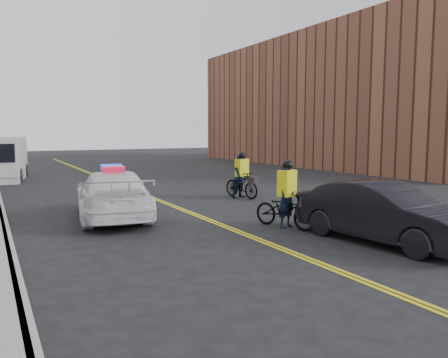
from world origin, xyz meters
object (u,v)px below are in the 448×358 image
(dark_sedan, at_px, (384,213))
(cyclist_far, at_px, (242,180))
(cyclist_near, at_px, (287,204))
(cargo_van, at_px, (2,159))
(police_cruiser, at_px, (113,194))

(dark_sedan, bearing_deg, cyclist_far, 77.70)
(cyclist_near, relative_size, cyclist_far, 1.08)
(dark_sedan, height_order, cyclist_near, cyclist_near)
(cargo_van, xyz_separation_m, cyclist_far, (9.03, -13.18, -0.47))
(police_cruiser, distance_m, dark_sedan, 8.66)
(police_cruiser, height_order, cyclist_far, cyclist_far)
(cyclist_far, bearing_deg, cyclist_near, -120.87)
(cargo_van, distance_m, cyclist_near, 20.31)
(cargo_van, bearing_deg, cyclist_far, -46.53)
(cyclist_far, bearing_deg, cargo_van, 111.65)
(police_cruiser, height_order, cargo_van, cargo_van)
(cargo_van, bearing_deg, dark_sedan, -60.09)
(police_cruiser, relative_size, cyclist_near, 2.63)
(cargo_van, relative_size, cyclist_far, 3.12)
(dark_sedan, xyz_separation_m, cyclist_near, (-1.14, 2.70, -0.08))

